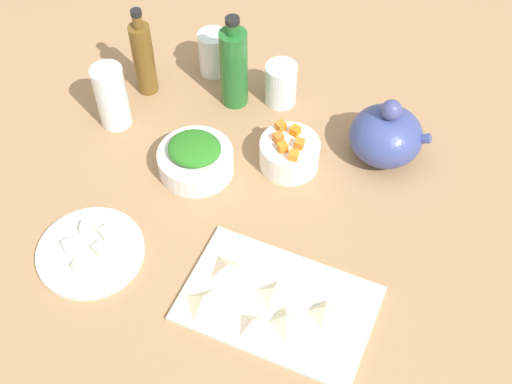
{
  "coord_description": "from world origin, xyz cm",
  "views": [
    {
      "loc": [
        27.96,
        -76.58,
        111.34
      ],
      "look_at": [
        0.0,
        0.0,
        8.0
      ],
      "focal_mm": 48.13,
      "sensor_mm": 36.0,
      "label": 1
    }
  ],
  "objects": [
    {
      "name": "bottle_1",
      "position": [
        -14.85,
        26.89,
        12.86
      ],
      "size": [
        6.02,
        6.02,
        22.57
      ],
      "color": "#24692A",
      "rests_on": "tabletop"
    },
    {
      "name": "carrot_cube_1",
      "position": [
        1.63,
        10.93,
        10.09
      ],
      "size": [
        2.55,
        2.55,
        1.8
      ],
      "primitive_type": "cube",
      "rotation": [
        0.0,
        0.0,
        0.79
      ],
      "color": "orange",
      "rests_on": "bowl_carrots"
    },
    {
      "name": "chopped_greens_mound",
      "position": [
        -14.94,
        5.12,
        9.5
      ],
      "size": [
        11.15,
        10.38,
        2.97
      ],
      "primitive_type": "ellipsoid",
      "rotation": [
        0.0,
        0.0,
        3.11
      ],
      "color": "#2A7621",
      "rests_on": "bowl_greens"
    },
    {
      "name": "carrot_cube_5",
      "position": [
        4.37,
        9.58,
        10.09
      ],
      "size": [
        1.91,
        1.91,
        1.8
      ],
      "primitive_type": "cube",
      "rotation": [
        0.0,
        0.0,
        0.06
      ],
      "color": "orange",
      "rests_on": "bowl_carrots"
    },
    {
      "name": "bottle_0",
      "position": [
        -34.74,
        23.53,
        12.29
      ],
      "size": [
        4.69,
        4.69,
        21.7
      ],
      "color": "brown",
      "rests_on": "tabletop"
    },
    {
      "name": "carrot_cube_3",
      "position": [
        4.49,
        12.93,
        10.09
      ],
      "size": [
        1.81,
        1.81,
        1.8
      ],
      "primitive_type": "cube",
      "rotation": [
        0.0,
        0.0,
        1.58
      ],
      "color": "orange",
      "rests_on": "bowl_carrots"
    },
    {
      "name": "dumpling_1",
      "position": [
        9.93,
        -18.01,
        5.28
      ],
      "size": [
        5.39,
        4.99,
        2.56
      ],
      "primitive_type": "pyramid",
      "rotation": [
        0.0,
        0.0,
        3.21
      ],
      "color": "beige",
      "rests_on": "cutting_board"
    },
    {
      "name": "drinking_glass_0",
      "position": [
        -5.24,
        30.32,
        7.96
      ],
      "size": [
        7.02,
        7.02,
        9.91
      ],
      "primitive_type": "cylinder",
      "color": "white",
      "rests_on": "tabletop"
    },
    {
      "name": "tofu_cube_2",
      "position": [
        -28.83,
        -21.9,
        5.3
      ],
      "size": [
        3.08,
        3.08,
        2.2
      ],
      "primitive_type": "cube",
      "rotation": [
        0.0,
        0.0,
        2.5
      ],
      "color": "white",
      "rests_on": "plate_tofu"
    },
    {
      "name": "tofu_cube_3",
      "position": [
        -24.86,
        -24.9,
        5.3
      ],
      "size": [
        2.26,
        2.26,
        2.2
      ],
      "primitive_type": "cube",
      "rotation": [
        0.0,
        0.0,
        1.6
      ],
      "color": "silver",
      "rests_on": "plate_tofu"
    },
    {
      "name": "plate_tofu",
      "position": [
        -25.4,
        -20.86,
        3.6
      ],
      "size": [
        20.21,
        20.21,
        1.2
      ],
      "primitive_type": "cylinder",
      "color": "white",
      "rests_on": "tabletop"
    },
    {
      "name": "drinking_glass_1",
      "position": [
        -22.89,
        34.33,
        8.34
      ],
      "size": [
        6.7,
        6.7,
        10.67
      ],
      "primitive_type": "cylinder",
      "color": "white",
      "rests_on": "tabletop"
    },
    {
      "name": "tabletop",
      "position": [
        0.0,
        0.0,
        1.5
      ],
      "size": [
        190.0,
        190.0,
        3.0
      ],
      "primitive_type": "cube",
      "color": "#A07752",
      "rests_on": "ground"
    },
    {
      "name": "teapot",
      "position": [
        20.15,
        22.26,
        8.94
      ],
      "size": [
        16.58,
        14.93,
        15.22
      ],
      "color": "#3A478A",
      "rests_on": "tabletop"
    },
    {
      "name": "carrot_cube_0",
      "position": [
        2.61,
        16.02,
        10.09
      ],
      "size": [
        2.24,
        2.24,
        1.8
      ],
      "primitive_type": "cube",
      "rotation": [
        0.0,
        0.0,
        1.28
      ],
      "color": "orange",
      "rests_on": "bowl_carrots"
    },
    {
      "name": "dumpling_3",
      "position": [
        0.38,
        -16.39,
        5.24
      ],
      "size": [
        7.66,
        7.62,
        2.47
      ],
      "primitive_type": "pyramid",
      "rotation": [
        0.0,
        0.0,
        5.53
      ],
      "color": "beige",
      "rests_on": "cutting_board"
    },
    {
      "name": "carrot_cube_4",
      "position": [
        -0.56,
        16.21,
        10.09
      ],
      "size": [
        2.49,
        2.49,
        1.8
      ],
      "primitive_type": "cube",
      "rotation": [
        0.0,
        0.0,
        2.57
      ],
      "color": "orange",
      "rests_on": "bowl_carrots"
    },
    {
      "name": "cutting_board",
      "position": [
        11.16,
        -19.09,
        3.5
      ],
      "size": [
        34.89,
        23.43,
        1.0
      ],
      "primitive_type": "cube",
      "rotation": [
        0.0,
        0.0,
        -0.06
      ],
      "color": "silver",
      "rests_on": "tabletop"
    },
    {
      "name": "tofu_cube_1",
      "position": [
        -23.18,
        -20.61,
        5.3
      ],
      "size": [
        2.94,
        2.94,
        2.2
      ],
      "primitive_type": "cube",
      "rotation": [
        0.0,
        0.0,
        2.69
      ],
      "color": "white",
      "rests_on": "plate_tofu"
    },
    {
      "name": "dumpling_0",
      "position": [
        13.7,
        -22.58,
        5.6
      ],
      "size": [
        5.76,
        6.12,
        3.19
      ],
      "primitive_type": "pyramid",
      "rotation": [
        0.0,
        0.0,
        5.06
      ],
      "color": "beige",
      "rests_on": "cutting_board"
    },
    {
      "name": "bowl_carrots",
      "position": [
        2.5,
        13.13,
        6.09
      ],
      "size": [
        12.31,
        12.31,
        6.19
      ],
      "primitive_type": "cylinder",
      "color": "white",
      "rests_on": "tabletop"
    },
    {
      "name": "dumpling_2",
      "position": [
        19.51,
        -18.64,
        5.53
      ],
      "size": [
        4.97,
        4.69,
        3.07
      ],
      "primitive_type": "pyramid",
      "rotation": [
        0.0,
        0.0,
        3.27
      ],
      "color": "beige",
      "rests_on": "cutting_board"
    },
    {
      "name": "tofu_cube_4",
      "position": [
        -23.78,
        -16.97,
        5.3
      ],
      "size": [
        3.02,
        3.02,
        2.2
      ],
      "primitive_type": "cube",
      "rotation": [
        0.0,
        0.0,
        2.6
      ],
      "color": "silver",
      "rests_on": "plate_tofu"
    },
    {
      "name": "bowl_greens",
      "position": [
        -14.94,
        5.12,
        5.51
      ],
      "size": [
        15.47,
        15.47,
        5.01
      ],
      "primitive_type": "cylinder",
      "color": "white",
      "rests_on": "tabletop"
    },
    {
      "name": "dumpling_4",
      "position": [
        -0.91,
        -24.03,
        5.56
      ],
      "size": [
        6.15,
        6.2,
        3.12
      ],
      "primitive_type": "pyramid",
      "rotation": [
        0.0,
        0.0,
        1.42
      ],
      "color": "beige",
      "rests_on": "cutting_board"
    },
    {
      "name": "dumpling_5",
      "position": [
        8.57,
        -25.17,
        5.29
      ],
      "size": [
        6.0,
        5.81,
        2.59
      ],
      "primitive_type": "pyramid",
      "rotation": [
        0.0,
        0.0,
        5.77
      ],
      "color": "beige",
      "rests_on": "cutting_board"
    },
    {
      "name": "drinking_glass_2",
      "position": [
        -36.72,
        11.79,
        10.45
      ],
      "size": [
        6.74,
        6.74,
        14.91
      ],
      "primitive_type": "cylinder",
      "color": "white",
      "rests_on": "tabletop"
    },
    {
      "name": "tofu_cube_0",
      "position": [
        -27.78,
        -17.1,
        5.3
      ],
      "size": [
        2.72,
        2.72,
        2.2
      ],
      "primitive_type": "cube",
      "rotation": [
        0.0,
        0.0,
        1.85
      ],
      "color": "#E6F6CD",
      "rests_on": "plate_tofu"
    },
    {
      "name": "carrot_cube_2",
      "position": [
        -0.43,
        13.08,
        10.09
      ],
      "size": [
        2.53,
        2.53,
        1.8
      ],
      "primitive_type": "cube",
      "rotation": [
        0.0,
        0.0,
        2.46
      ],
      "color": "orange",
      "rests_on": "bowl_carrots"
    }
  ]
}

